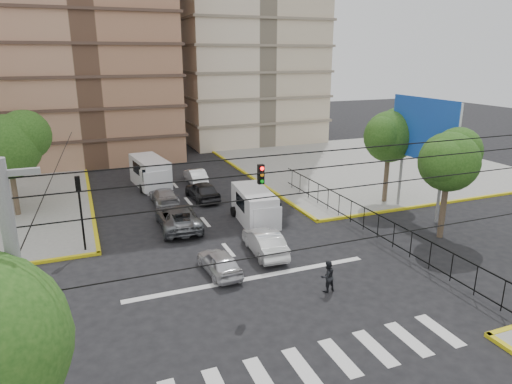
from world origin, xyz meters
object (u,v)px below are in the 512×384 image
traffic_light_nw (80,201)px  van_right_lane (255,208)px  car_white_front_right (265,242)px  pedestrian_crosswalk (327,276)px  car_silver_front_left (219,262)px  van_left_lane (151,173)px

traffic_light_nw → van_right_lane: size_ratio=0.85×
van_right_lane → car_white_front_right: bearing=-100.5°
van_right_lane → pedestrian_crosswalk: (-0.23, -9.96, -0.31)m
van_right_lane → car_silver_front_left: (-4.49, -6.20, -0.47)m
van_left_lane → car_white_front_right: van_left_lane is taller
traffic_light_nw → van_right_lane: 11.14m
van_left_lane → car_white_front_right: (3.79, -16.31, -0.51)m
van_right_lane → van_left_lane: van_left_lane is taller
van_right_lane → pedestrian_crosswalk: van_right_lane is taller
pedestrian_crosswalk → van_left_lane: bearing=-84.1°
van_right_lane → van_left_lane: size_ratio=0.90×
van_left_lane → car_silver_front_left: 17.69m
traffic_light_nw → van_left_lane: traffic_light_nw is taller
traffic_light_nw → car_silver_front_left: bearing=-40.1°
traffic_light_nw → van_right_lane: (10.93, 0.78, -2.01)m
van_left_lane → pedestrian_crosswalk: size_ratio=3.67×
car_white_front_right → van_left_lane: bearing=-73.4°
car_silver_front_left → car_white_front_right: 3.41m
traffic_light_nw → pedestrian_crosswalk: 14.30m
traffic_light_nw → car_silver_front_left: size_ratio=1.20×
car_white_front_right → pedestrian_crosswalk: pedestrian_crosswalk is taller
car_white_front_right → pedestrian_crosswalk: bearing=106.0°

